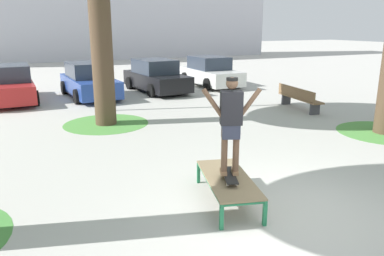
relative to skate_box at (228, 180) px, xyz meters
name	(u,v)px	position (x,y,z in m)	size (l,w,h in m)	color
ground_plane	(294,215)	(0.75, -0.91, -0.41)	(120.00, 120.00, 0.00)	#B7B5AD
skate_box	(228,180)	(0.00, 0.00, 0.00)	(1.22, 2.03, 0.46)	#237A4C
skateboard	(229,175)	(-0.02, -0.08, 0.12)	(0.48, 0.82, 0.09)	black
skater	(231,120)	(-0.02, -0.08, 1.12)	(0.96, 0.45, 1.69)	brown
grass_patch_near_right	(384,132)	(6.50, 1.97, -0.41)	(2.70, 2.70, 0.01)	#519342
grass_patch_mid_back	(106,124)	(-0.71, 6.49, -0.41)	(2.69, 2.69, 0.01)	#519342
car_red	(10,85)	(-3.42, 11.82, 0.28)	(1.98, 4.23, 1.50)	red
car_blue	(89,81)	(-0.27, 11.54, 0.28)	(2.13, 4.30, 1.50)	#28479E
car_black	(156,77)	(2.88, 11.70, 0.28)	(2.22, 4.35, 1.50)	black
car_white	(210,72)	(6.04, 12.18, 0.28)	(1.96, 4.22, 1.50)	silver
park_bench	(299,98)	(6.33, 5.60, 0.03)	(0.76, 2.44, 0.83)	brown
light_post	(95,2)	(-0.43, 8.46, 3.41)	(0.36, 0.36, 5.83)	#4C4C51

